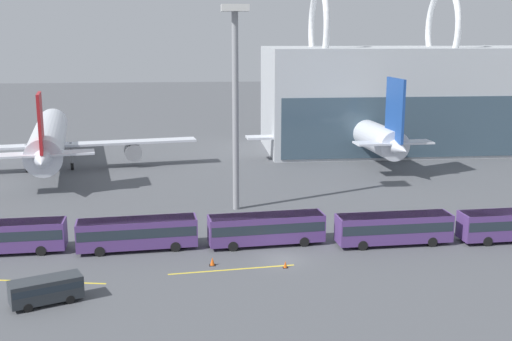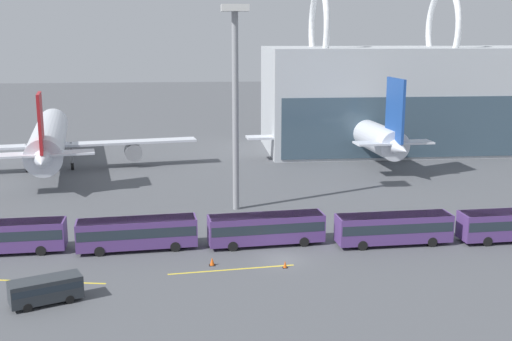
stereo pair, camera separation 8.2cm
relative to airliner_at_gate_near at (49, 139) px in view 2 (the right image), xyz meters
The scene contains 14 objects.
ground_plane 53.81m from the airliner_at_gate_near, 54.84° to the right, with size 440.00×440.00×0.00m, color #515459.
airliner_at_gate_near is the anchor object (origin of this frame).
airliner_at_gate_far 51.28m from the airliner_at_gate_near, ahead, with size 39.38×43.69×14.70m.
shuttle_bus_0 39.68m from the airliner_at_gate_near, 84.37° to the right, with size 11.92×3.41×3.16m.
shuttle_bus_1 43.15m from the airliner_at_gate_near, 66.98° to the right, with size 11.99×3.85×3.16m.
shuttle_bus_2 49.45m from the airliner_at_gate_near, 52.88° to the right, with size 11.99×3.86×3.16m.
shuttle_bus_3 58.97m from the airliner_at_gate_near, 43.47° to the right, with size 11.91×3.36×3.16m.
service_van_foreground 53.20m from the airliner_at_gate_near, 78.46° to the right, with size 5.95×4.14×2.11m.
floodlight_mast 39.31m from the airliner_at_gate_near, 42.80° to the right, with size 3.14×3.14×24.38m.
lane_stripe_0 53.03m from the airliner_at_gate_near, 60.65° to the right, with size 11.73×0.25×0.01m, color yellow.
lane_stripe_1 48.45m from the airliner_at_gate_near, 78.87° to the right, with size 11.20×0.25×0.01m, color yellow.
lane_stripe_4 39.70m from the airliner_at_gate_near, 67.54° to the right, with size 8.25×0.25×0.01m, color yellow.
traffic_cone_0 55.55m from the airliner_at_gate_near, 56.19° to the right, with size 0.47×0.47×0.65m.
traffic_cone_2 51.02m from the airliner_at_gate_near, 61.67° to the right, with size 0.60×0.60×0.78m.
Camera 2 is at (-8.12, -57.61, 21.40)m, focal length 45.00 mm.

